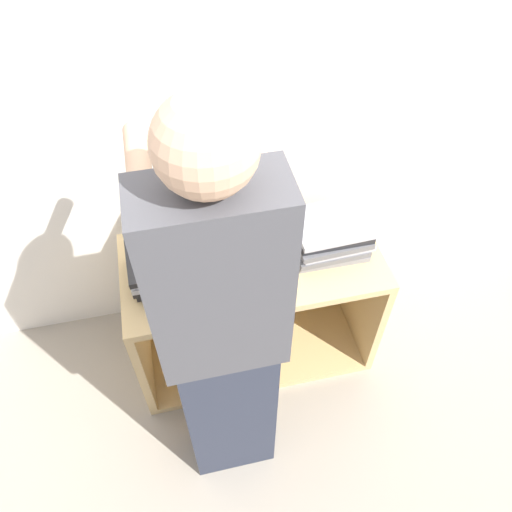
{
  "coord_description": "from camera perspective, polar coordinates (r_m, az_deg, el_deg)",
  "views": [
    {
      "loc": [
        -0.29,
        -1.09,
        2.33
      ],
      "look_at": [
        0.0,
        0.2,
        0.81
      ],
      "focal_mm": 35.0,
      "sensor_mm": 36.0,
      "label": 1
    }
  ],
  "objects": [
    {
      "name": "ground_plane",
      "position": [
        2.59,
        1.0,
        -15.19
      ],
      "size": [
        12.0,
        12.0,
        0.0
      ],
      "primitive_type": "plane",
      "color": "#9E9384"
    },
    {
      "name": "laptop_open",
      "position": [
        2.16,
        -0.84,
        1.58
      ],
      "size": [
        0.32,
        0.35,
        0.25
      ],
      "color": "gray",
      "rests_on": "cart"
    },
    {
      "name": "laptop_stack_right",
      "position": [
        2.17,
        8.37,
        2.45
      ],
      "size": [
        0.34,
        0.27,
        0.16
      ],
      "color": "gray",
      "rests_on": "cart"
    },
    {
      "name": "cart",
      "position": [
        2.47,
        -0.77,
        -4.54
      ],
      "size": [
        1.13,
        0.56,
        0.69
      ],
      "color": "tan",
      "rests_on": "ground_plane"
    },
    {
      "name": "wall_back",
      "position": [
        2.11,
        -2.94,
        16.53
      ],
      "size": [
        8.0,
        0.05,
        2.4
      ],
      "color": "silver",
      "rests_on": "ground_plane"
    },
    {
      "name": "person",
      "position": [
        1.65,
        -3.79,
        -9.39
      ],
      "size": [
        0.4,
        0.54,
        1.82
      ],
      "color": "#2D3342",
      "rests_on": "ground_plane"
    },
    {
      "name": "laptop_stack_left",
      "position": [
        2.09,
        -9.85,
        -0.82
      ],
      "size": [
        0.34,
        0.27,
        0.13
      ],
      "color": "#232326",
      "rests_on": "cart"
    }
  ]
}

